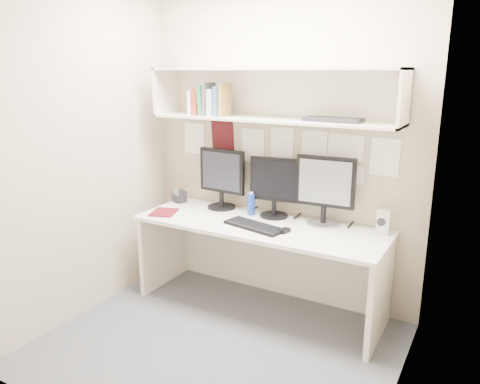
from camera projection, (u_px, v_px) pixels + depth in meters
The scene contains 19 objects.
floor at pixel (217, 346), 3.33m from camera, with size 2.40×2.00×0.01m, color #4A4A4F.
wall_back at pixel (280, 145), 3.84m from camera, with size 2.40×0.02×2.60m, color tan.
wall_front at pixel (98, 205), 2.16m from camera, with size 2.40×0.02×2.60m, color tan.
wall_left at pixel (82, 151), 3.57m from camera, with size 0.02×2.00×2.60m, color tan.
wall_right at pixel (410, 190), 2.43m from camera, with size 0.02×2.00×2.60m, color tan.
desk at pixel (259, 266), 3.78m from camera, with size 2.00×0.70×0.73m.
overhead_hutch at pixel (274, 94), 3.61m from camera, with size 2.00×0.38×0.40m.
pinned_papers at pixel (280, 152), 3.85m from camera, with size 1.92×0.01×0.48m, color white, non-canonical shape.
monitor_left at pixel (222, 177), 4.03m from camera, with size 0.45×0.24×0.52m.
monitor_center at pixel (275, 185), 3.80m from camera, with size 0.42×0.23×0.49m.
monitor_right at pixel (325, 189), 3.59m from camera, with size 0.46×0.25×0.54m.
keyboard at pixel (254, 226), 3.58m from camera, with size 0.49×0.17×0.02m, color black.
mouse at pixel (284, 231), 3.47m from camera, with size 0.06×0.09×0.03m, color black.
speaker at pixel (382, 222), 3.42m from camera, with size 0.11×0.11×0.18m.
blue_bottle at pixel (251, 204), 3.88m from camera, with size 0.06×0.06×0.19m.
maroon_notebook at pixel (164, 212), 3.95m from camera, with size 0.20×0.24×0.01m, color #560E16.
desk_phone at pixel (179, 196), 4.27m from camera, with size 0.14×0.14×0.14m.
book_stack at pixel (210, 101), 3.79m from camera, with size 0.33×0.16×0.26m.
hutch_tray at pixel (333, 120), 3.37m from camera, with size 0.42×0.16×0.03m, color black.
Camera 1 is at (1.59, -2.48, 1.90)m, focal length 35.00 mm.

